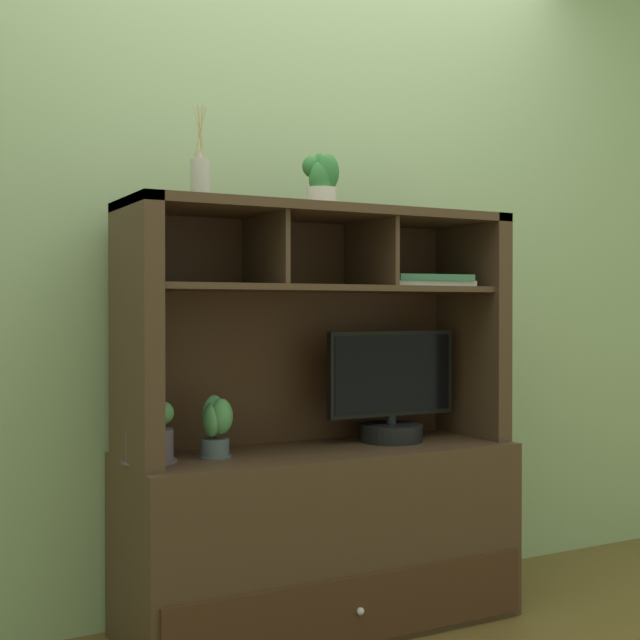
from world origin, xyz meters
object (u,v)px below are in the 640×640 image
(potted_orchid, at_px, (216,424))
(diffuser_bottle, at_px, (200,179))
(tv_monitor, at_px, (391,396))
(potted_succulent, at_px, (322,181))
(potted_fern, at_px, (149,433))
(media_console, at_px, (319,495))
(magazine_stack_left, at_px, (422,281))

(potted_orchid, relative_size, diffuser_bottle, 0.67)
(tv_monitor, bearing_deg, diffuser_bottle, -178.25)
(potted_succulent, bearing_deg, diffuser_bottle, -179.18)
(potted_orchid, bearing_deg, diffuser_bottle, -174.50)
(tv_monitor, height_order, diffuser_bottle, diffuser_bottle)
(potted_orchid, relative_size, potted_fern, 0.82)
(potted_succulent, bearing_deg, media_console, 91.86)
(potted_orchid, height_order, potted_fern, potted_fern)
(media_console, relative_size, potted_orchid, 7.19)
(potted_fern, bearing_deg, tv_monitor, 0.15)
(tv_monitor, bearing_deg, potted_succulent, -176.84)
(diffuser_bottle, relative_size, potted_succulent, 1.57)
(potted_fern, xyz_separation_m, magazine_stack_left, (0.99, -0.03, 0.48))
(media_console, bearing_deg, magazine_stack_left, -4.12)
(media_console, height_order, potted_orchid, media_console)
(media_console, bearing_deg, potted_orchid, -177.27)
(tv_monitor, relative_size, potted_succulent, 2.70)
(media_console, xyz_separation_m, potted_succulent, (0.00, -0.02, 1.05))
(tv_monitor, distance_m, potted_orchid, 0.67)
(media_console, xyz_separation_m, diffuser_bottle, (-0.43, -0.02, 1.03))
(media_console, distance_m, tv_monitor, 0.43)
(magazine_stack_left, xyz_separation_m, potted_succulent, (-0.40, 0.01, 0.33))
(media_console, xyz_separation_m, potted_orchid, (-0.38, -0.02, 0.27))
(potted_fern, bearing_deg, magazine_stack_left, -1.46)
(potted_succulent, bearing_deg, magazine_stack_left, -1.68)
(potted_orchid, height_order, diffuser_bottle, diffuser_bottle)
(potted_fern, bearing_deg, potted_succulent, -1.31)
(media_console, xyz_separation_m, magazine_stack_left, (0.40, -0.03, 0.73))
(media_console, height_order, potted_succulent, potted_succulent)
(magazine_stack_left, relative_size, diffuser_bottle, 1.17)
(tv_monitor, height_order, potted_succulent, potted_succulent)
(potted_orchid, xyz_separation_m, magazine_stack_left, (0.77, -0.01, 0.46))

